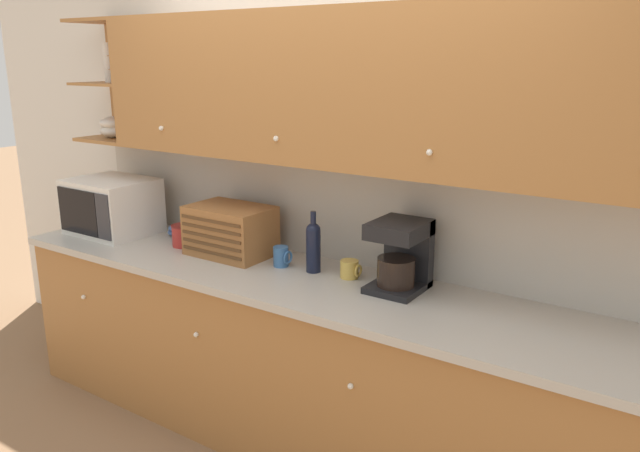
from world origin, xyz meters
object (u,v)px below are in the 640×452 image
object	(u,v)px
microwave	(112,206)
mug_blue_second	(281,256)
bowl_stack_on_counter	(182,230)
bread_box	(230,231)
storage_canister	(183,235)
mug	(350,269)
coffee_maker	(401,254)
wine_bottle	(313,245)

from	to	relation	value
microwave	mug_blue_second	distance (m)	1.24
bowl_stack_on_counter	bread_box	distance (m)	0.53
storage_canister	mug_blue_second	size ratio (longest dim) A/B	1.29
microwave	mug	size ratio (longest dim) A/B	4.88
bowl_stack_on_counter	coffee_maker	distance (m)	1.51
bowl_stack_on_counter	microwave	bearing A→B (deg)	-153.50
microwave	bread_box	world-z (taller)	microwave
mug_blue_second	mug	xyz separation A→B (m)	(0.38, 0.05, -0.01)
storage_canister	coffee_maker	distance (m)	1.33
storage_canister	coffee_maker	bearing A→B (deg)	3.64
bowl_stack_on_counter	mug	size ratio (longest dim) A/B	1.64
mug_blue_second	mug	world-z (taller)	mug_blue_second
bowl_stack_on_counter	mug	distance (m)	1.23
mug_blue_second	wine_bottle	distance (m)	0.20
storage_canister	wine_bottle	world-z (taller)	wine_bottle
bread_box	mug	size ratio (longest dim) A/B	4.40
bread_box	microwave	bearing A→B (deg)	-175.19
microwave	bowl_stack_on_counter	world-z (taller)	microwave
coffee_maker	bread_box	bearing A→B (deg)	-176.98
wine_bottle	coffee_maker	world-z (taller)	coffee_maker
microwave	bowl_stack_on_counter	bearing A→B (deg)	26.50
mug_blue_second	wine_bottle	bearing A→B (deg)	7.63
microwave	coffee_maker	world-z (taller)	microwave
bowl_stack_on_counter	mug_blue_second	distance (m)	0.86
storage_canister	mug_blue_second	distance (m)	0.68
bread_box	mug	world-z (taller)	bread_box
bread_box	coffee_maker	distance (m)	1.00
wine_bottle	mug	bearing A→B (deg)	7.00
microwave	mug_blue_second	world-z (taller)	microwave
storage_canister	bread_box	world-z (taller)	bread_box
microwave	bread_box	xyz separation A→B (m)	(0.89, 0.07, -0.03)
microwave	mug	xyz separation A→B (m)	(1.62, 0.12, -0.12)
microwave	bread_box	size ratio (longest dim) A/B	1.11
bowl_stack_on_counter	coffee_maker	size ratio (longest dim) A/B	0.51
bowl_stack_on_counter	storage_canister	xyz separation A→B (m)	(0.17, -0.15, 0.03)
microwave	mug	world-z (taller)	microwave
bread_box	mug	bearing A→B (deg)	3.41
storage_canister	coffee_maker	size ratio (longest dim) A/B	0.41
storage_canister	bread_box	size ratio (longest dim) A/B	0.30
bread_box	bowl_stack_on_counter	bearing A→B (deg)	166.90
bowl_stack_on_counter	coffee_maker	bearing A→B (deg)	-2.45
storage_canister	wine_bottle	bearing A→B (deg)	3.38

